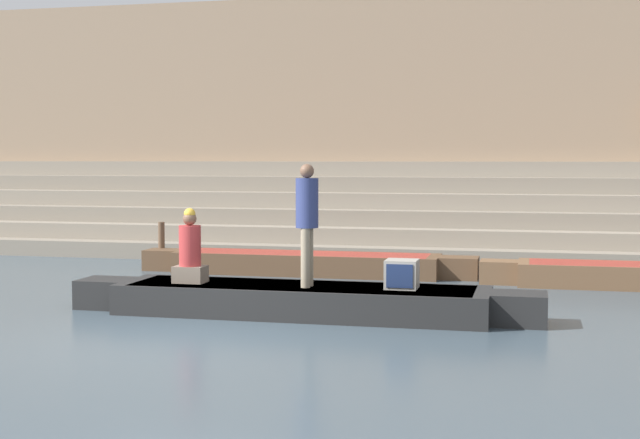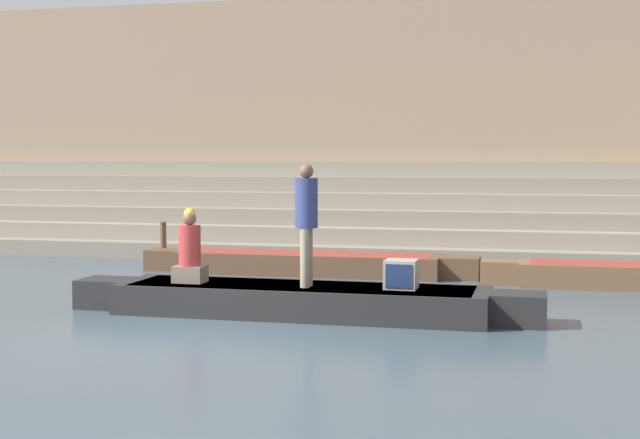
{
  "view_description": "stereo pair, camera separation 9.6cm",
  "coord_description": "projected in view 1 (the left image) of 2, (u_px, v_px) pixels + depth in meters",
  "views": [
    {
      "loc": [
        4.42,
        -10.38,
        2.31
      ],
      "look_at": [
        1.09,
        3.46,
        1.35
      ],
      "focal_mm": 50.0,
      "sensor_mm": 36.0,
      "label": 1
    },
    {
      "loc": [
        4.51,
        -10.36,
        2.31
      ],
      "look_at": [
        1.09,
        3.46,
        1.35
      ],
      "focal_mm": 50.0,
      "sensor_mm": 36.0,
      "label": 2
    }
  ],
  "objects": [
    {
      "name": "ground_plane",
      "position": [
        173.0,
        342.0,
        11.26
      ],
      "size": [
        120.0,
        120.0,
        0.0
      ],
      "primitive_type": "plane",
      "color": "#3D4C56"
    },
    {
      "name": "ghat_steps",
      "position": [
        347.0,
        221.0,
        21.65
      ],
      "size": [
        36.0,
        3.46,
        2.25
      ],
      "color": "gray",
      "rests_on": "ground"
    },
    {
      "name": "back_wall",
      "position": [
        361.0,
        125.0,
        23.28
      ],
      "size": [
        34.2,
        1.28,
        6.47
      ],
      "color": "#937A60",
      "rests_on": "ground"
    },
    {
      "name": "rowboat_main",
      "position": [
        301.0,
        299.0,
        13.18
      ],
      "size": [
        7.08,
        1.45,
        0.45
      ],
      "rotation": [
        0.0,
        0.0,
        -0.03
      ],
      "color": "black",
      "rests_on": "ground"
    },
    {
      "name": "person_standing",
      "position": [
        307.0,
        216.0,
        12.97
      ],
      "size": [
        0.33,
        0.33,
        1.8
      ],
      "rotation": [
        0.0,
        0.0,
        0.08
      ],
      "color": "gray",
      "rests_on": "rowboat_main"
    },
    {
      "name": "person_rowing",
      "position": [
        190.0,
        252.0,
        13.45
      ],
      "size": [
        0.46,
        0.36,
        1.13
      ],
      "rotation": [
        0.0,
        0.0,
        -0.16
      ],
      "color": "#756656",
      "rests_on": "rowboat_main"
    },
    {
      "name": "tv_set",
      "position": [
        402.0,
        274.0,
        12.84
      ],
      "size": [
        0.46,
        0.46,
        0.42
      ],
      "rotation": [
        0.0,
        0.0,
        -0.0
      ],
      "color": "#9E998E",
      "rests_on": "rowboat_main"
    },
    {
      "name": "moored_boat_distant",
      "position": [
        306.0,
        263.0,
        17.92
      ],
      "size": [
        6.87,
        1.15,
        0.43
      ],
      "rotation": [
        0.0,
        0.0,
        0.09
      ],
      "color": "brown",
      "rests_on": "ground"
    },
    {
      "name": "mooring_post",
      "position": [
        162.0,
        245.0,
        18.92
      ],
      "size": [
        0.14,
        0.14,
        0.98
      ],
      "primitive_type": "cylinder",
      "color": "brown",
      "rests_on": "ground"
    }
  ]
}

